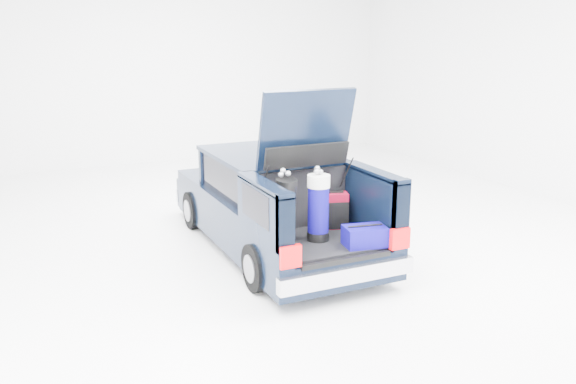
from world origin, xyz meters
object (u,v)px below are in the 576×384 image
blue_duffel (365,236)px  black_golf_bag (285,211)px  car (271,203)px  blue_golf_bag (318,207)px  red_suitcase (336,211)px

blue_duffel → black_golf_bag: bearing=163.6°
car → blue_golf_bag: bearing=-91.0°
car → blue_duffel: car is taller
car → blue_golf_bag: car is taller
blue_golf_bag → car: bearing=81.7°
blue_golf_bag → blue_duffel: bearing=-52.8°
red_suitcase → blue_golf_bag: blue_golf_bag is taller
blue_duffel → blue_golf_bag: bearing=144.6°
car → blue_duffel: size_ratio=8.28×
red_suitcase → blue_golf_bag: bearing=-127.1°
red_suitcase → blue_golf_bag: 0.59m
red_suitcase → blue_duffel: size_ratio=0.91×
blue_golf_bag → red_suitcase: bearing=29.7°
red_suitcase → blue_duffel: (-0.02, -0.77, -0.12)m
car → red_suitcase: car is taller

